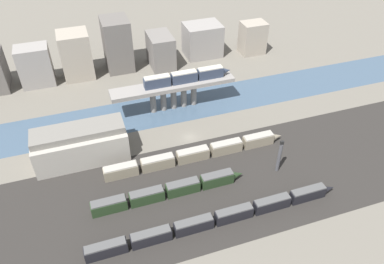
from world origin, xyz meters
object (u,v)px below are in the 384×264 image
object	(u,v)px
train_yard_near	(218,218)
signal_tower	(279,157)
train_yard_far	(197,154)
warehouse_building	(81,144)
train_yard_mid	(169,191)
train_on_bridge	(187,77)

from	to	relation	value
train_yard_near	signal_tower	xyz separation A→B (m)	(24.88, 12.96, 3.76)
train_yard_far	signal_tower	xyz separation A→B (m)	(21.87, -13.07, 3.67)
warehouse_building	signal_tower	bearing A→B (deg)	-24.13
train_yard_far	train_yard_near	bearing A→B (deg)	-96.60
train_yard_near	train_yard_mid	bearing A→B (deg)	125.31
train_yard_far	warehouse_building	xyz separation A→B (m)	(-34.35, 12.12, 3.71)
train_on_bridge	train_yard_far	distance (m)	32.52
train_yard_far	train_yard_mid	bearing A→B (deg)	-135.60
train_on_bridge	train_yard_near	world-z (taller)	train_on_bridge
train_yard_near	train_yard_mid	distance (m)	16.70
warehouse_building	train_on_bridge	bearing A→B (deg)	23.53
warehouse_building	signal_tower	world-z (taller)	warehouse_building
train_on_bridge	train_yard_mid	world-z (taller)	train_on_bridge
train_yard_near	warehouse_building	bearing A→B (deg)	129.41
train_yard_mid	signal_tower	xyz separation A→B (m)	(34.54, -0.67, 3.71)
train_yard_far	signal_tower	world-z (taller)	signal_tower
train_on_bridge	train_yard_mid	size ratio (longest dim) A/B	0.74
train_on_bridge	train_yard_near	bearing A→B (deg)	-99.85
train_on_bridge	train_yard_far	world-z (taller)	train_on_bridge
warehouse_building	signal_tower	xyz separation A→B (m)	(56.23, -25.19, -0.04)
train_on_bridge	train_yard_near	xyz separation A→B (m)	(-9.73, -56.04, -10.68)
warehouse_building	train_yard_near	bearing A→B (deg)	-50.59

